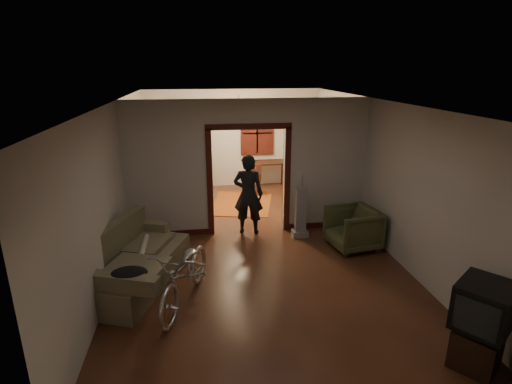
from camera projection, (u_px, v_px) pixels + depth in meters
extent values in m
cube|color=#3C1F13|center=(254.00, 245.00, 7.96)|extent=(5.00, 8.50, 0.01)
cube|color=white|center=(254.00, 102.00, 7.12)|extent=(5.00, 8.50, 0.01)
cube|color=beige|center=(233.00, 139.00, 11.55)|extent=(5.00, 0.02, 2.80)
cube|color=beige|center=(117.00, 183.00, 7.19)|extent=(0.02, 8.50, 2.80)
cube|color=beige|center=(379.00, 172.00, 7.89)|extent=(0.02, 8.50, 2.80)
cube|color=beige|center=(249.00, 168.00, 8.25)|extent=(5.00, 0.14, 2.80)
cube|color=#3C130D|center=(249.00, 182.00, 8.34)|extent=(1.74, 0.20, 2.32)
cube|color=black|center=(257.00, 133.00, 11.56)|extent=(0.98, 0.06, 1.28)
sphere|color=#FFE0A5|center=(239.00, 112.00, 9.61)|extent=(0.24, 0.24, 0.24)
cube|color=silver|center=(299.00, 174.00, 8.37)|extent=(0.08, 0.01, 0.12)
cube|color=brown|center=(135.00, 256.00, 6.39)|extent=(1.68, 2.40, 1.01)
cylinder|color=beige|center=(144.00, 246.00, 6.68)|extent=(0.10, 0.79, 0.10)
ellipsoid|color=black|center=(129.00, 273.00, 5.49)|extent=(0.51, 0.38, 0.15)
imported|color=silver|center=(186.00, 274.00, 5.88)|extent=(1.21, 1.96, 0.97)
imported|color=#454B2A|center=(353.00, 228.00, 7.72)|extent=(1.01, 0.99, 0.81)
cube|color=black|center=(476.00, 348.00, 4.69)|extent=(0.70, 0.70, 0.48)
cube|color=black|center=(485.00, 306.00, 4.52)|extent=(0.84, 0.83, 0.54)
cube|color=gray|center=(301.00, 213.00, 8.22)|extent=(0.32, 0.26, 1.05)
imported|color=black|center=(248.00, 194.00, 8.31)|extent=(0.71, 0.56, 1.71)
cube|color=maroon|center=(242.00, 203.00, 10.34)|extent=(1.89, 2.24, 0.01)
cube|color=#283620|center=(192.00, 164.00, 11.09)|extent=(0.85, 0.51, 1.64)
sphere|color=#1E5972|center=(190.00, 123.00, 10.76)|extent=(0.30, 0.30, 0.30)
cube|color=black|center=(268.00, 175.00, 11.61)|extent=(1.09, 0.68, 0.77)
cube|color=black|center=(253.00, 179.00, 10.91)|extent=(0.50, 0.50, 0.90)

